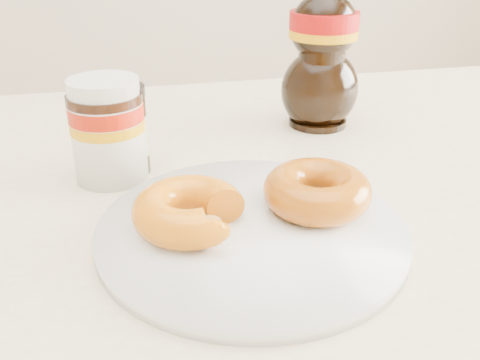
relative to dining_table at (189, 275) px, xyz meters
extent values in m
cube|color=#FFEFC2|center=(0.00, 0.00, 0.06)|extent=(1.40, 0.90, 0.04)
cylinder|color=#C6B28C|center=(0.62, 0.37, -0.31)|extent=(0.06, 0.06, 0.71)
cylinder|color=white|center=(0.05, -0.07, 0.09)|extent=(0.29, 0.29, 0.01)
torus|color=white|center=(0.05, -0.07, 0.09)|extent=(0.28, 0.28, 0.01)
torus|color=#CC5D0B|center=(0.00, -0.06, 0.12)|extent=(0.11, 0.11, 0.04)
torus|color=#A6560A|center=(0.12, -0.05, 0.12)|extent=(0.11, 0.11, 0.04)
cylinder|color=white|center=(-0.07, 0.09, 0.13)|extent=(0.08, 0.08, 0.10)
cylinder|color=#921405|center=(-0.07, 0.09, 0.16)|extent=(0.08, 0.08, 0.02)
cylinder|color=#D89905|center=(-0.07, 0.09, 0.15)|extent=(0.08, 0.08, 0.01)
cylinder|color=black|center=(-0.07, 0.09, 0.18)|extent=(0.08, 0.08, 0.01)
cylinder|color=white|center=(-0.07, 0.09, 0.19)|extent=(0.08, 0.08, 0.02)
cylinder|color=black|center=(-0.06, 0.10, 0.13)|extent=(0.06, 0.06, 0.09)
cylinder|color=beige|center=(-0.06, 0.10, 0.13)|extent=(0.06, 0.06, 0.05)
cylinder|color=black|center=(-0.06, 0.10, 0.18)|extent=(0.06, 0.06, 0.01)
camera|label=1|loc=(-0.05, -0.48, 0.35)|focal=40.00mm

